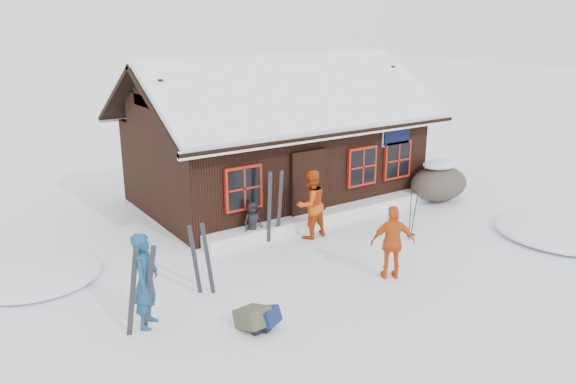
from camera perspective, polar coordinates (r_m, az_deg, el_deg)
name	(u,v)px	position (r m, az deg, el deg)	size (l,w,h in m)	color
ground	(339,261)	(13.14, 5.16, -7.01)	(120.00, 120.00, 0.00)	white
mountain_hut	(276,148)	(17.34, -1.27, 4.45)	(8.90, 6.09, 4.42)	black
snow_drift	(329,215)	(15.59, 4.23, -2.39)	(7.60, 0.60, 0.35)	white
snow_mounds	(342,224)	(15.46, 5.55, -3.29)	(20.60, 13.20, 0.48)	white
skier_teal	(146,280)	(10.43, -14.26, -8.69)	(0.65, 0.43, 1.79)	navy
skier_orange_left	(311,204)	(14.22, 2.31, -1.25)	(0.86, 0.67, 1.77)	#B93D0D
skier_orange_right	(393,242)	(12.18, 10.59, -5.06)	(0.95, 0.40, 1.63)	#C94D14
skier_crouched	(252,222)	(14.09, -3.65, -3.04)	(0.50, 0.33, 1.03)	black
boulder	(439,182)	(17.92, 15.06, 0.97)	(1.94, 1.45, 1.14)	#504840
ski_pair_left	(141,290)	(10.32, -14.73, -9.62)	(0.62, 0.24, 1.69)	black
ski_pair_mid	(201,260)	(11.46, -8.78, -6.86)	(0.48, 0.22, 1.56)	black
ski_pair_right	(274,207)	(14.04, -1.39, -1.54)	(0.51, 0.09, 1.85)	black
ski_poles	(412,213)	(14.54, 12.53, -2.13)	(0.25, 0.13, 1.42)	black
backpack_blue	(263,321)	(10.38, -2.56, -12.94)	(0.41, 0.54, 0.29)	#101F46
backpack_olive	(253,321)	(10.33, -3.57, -12.98)	(0.46, 0.61, 0.33)	#3F402D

